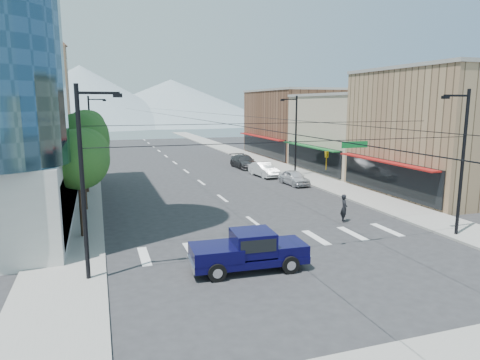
{
  "coord_description": "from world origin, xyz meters",
  "views": [
    {
      "loc": [
        -10.04,
        -21.02,
        8.14
      ],
      "look_at": [
        -0.97,
        6.23,
        3.0
      ],
      "focal_mm": 32.0,
      "sensor_mm": 36.0,
      "label": 1
    }
  ],
  "objects_px": {
    "parked_car_near": "(294,178)",
    "parked_car_mid": "(264,170)",
    "parked_car_far": "(244,162)",
    "pedestrian": "(344,208)",
    "pickup_truck": "(248,250)"
  },
  "relations": [
    {
      "from": "pickup_truck",
      "to": "parked_car_near",
      "type": "distance_m",
      "value": 23.13
    },
    {
      "from": "parked_car_far",
      "to": "parked_car_near",
      "type": "bearing_deg",
      "value": -87.91
    },
    {
      "from": "parked_car_near",
      "to": "parked_car_mid",
      "type": "xyz_separation_m",
      "value": [
        -1.06,
        5.63,
        0.06
      ]
    },
    {
      "from": "pedestrian",
      "to": "parked_car_near",
      "type": "height_order",
      "value": "pedestrian"
    },
    {
      "from": "pickup_truck",
      "to": "parked_car_mid",
      "type": "height_order",
      "value": "pickup_truck"
    },
    {
      "from": "parked_car_near",
      "to": "parked_car_mid",
      "type": "distance_m",
      "value": 5.72
    },
    {
      "from": "parked_car_near",
      "to": "parked_car_mid",
      "type": "relative_size",
      "value": 0.9
    },
    {
      "from": "pickup_truck",
      "to": "pedestrian",
      "type": "relative_size",
      "value": 3.04
    },
    {
      "from": "pedestrian",
      "to": "parked_car_far",
      "type": "bearing_deg",
      "value": 16.63
    },
    {
      "from": "pedestrian",
      "to": "parked_car_far",
      "type": "distance_m",
      "value": 26.2
    },
    {
      "from": "parked_car_mid",
      "to": "pickup_truck",
      "type": "bearing_deg",
      "value": -119.0
    },
    {
      "from": "pedestrian",
      "to": "parked_car_mid",
      "type": "distance_m",
      "value": 19.32
    },
    {
      "from": "pedestrian",
      "to": "parked_car_near",
      "type": "bearing_deg",
      "value": 9.04
    },
    {
      "from": "pedestrian",
      "to": "parked_car_mid",
      "type": "bearing_deg",
      "value": 15.36
    },
    {
      "from": "parked_car_near",
      "to": "parked_car_far",
      "type": "xyz_separation_m",
      "value": [
        -1.06,
        12.52,
        0.09
      ]
    }
  ]
}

